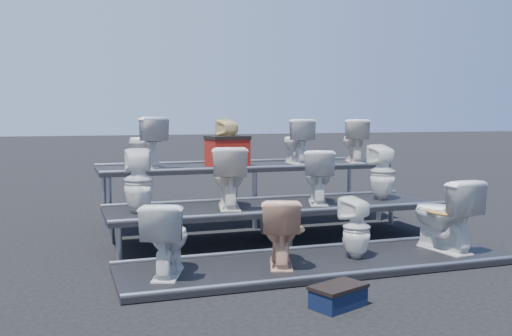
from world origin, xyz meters
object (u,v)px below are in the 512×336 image
object	(u,v)px
toilet_5	(229,177)
toilet_9	(229,142)
toilet_10	(296,141)
toilet_8	(145,143)
step_stool	(338,298)
toilet_4	(139,181)
toilet_2	(356,228)
toilet_11	(354,141)
red_crate	(227,153)
toilet_0	(167,238)
toilet_3	(444,214)
toilet_7	(382,172)
toilet_1	(280,231)
toilet_6	(318,176)

from	to	relation	value
toilet_5	toilet_9	bearing A→B (deg)	-93.74
toilet_10	toilet_8	bearing A→B (deg)	3.16
toilet_5	step_stool	xyz separation A→B (m)	(0.23, -2.51, -0.76)
toilet_4	toilet_8	xyz separation A→B (m)	(0.26, 1.30, 0.38)
toilet_2	toilet_5	bearing A→B (deg)	-70.40
toilet_4	toilet_8	distance (m)	1.38
toilet_11	red_crate	distance (m)	2.09
toilet_0	toilet_5	world-z (taller)	toilet_5
toilet_3	toilet_8	bearing A→B (deg)	-48.37
toilet_7	toilet_9	world-z (taller)	toilet_9
toilet_0	toilet_3	distance (m)	3.15
toilet_7	red_crate	bearing A→B (deg)	-35.52
toilet_1	toilet_9	size ratio (longest dim) A/B	1.03
toilet_9	toilet_3	bearing A→B (deg)	113.72
toilet_6	step_stool	distance (m)	2.79
toilet_8	toilet_1	bearing A→B (deg)	92.67
toilet_2	toilet_6	world-z (taller)	toilet_6
toilet_6	toilet_11	size ratio (longest dim) A/B	1.04
toilet_5	toilet_6	size ratio (longest dim) A/B	1.09
toilet_0	toilet_2	world-z (taller)	toilet_0
toilet_5	toilet_11	bearing A→B (deg)	-139.35
toilet_9	red_crate	distance (m)	0.17
step_stool	toilet_6	bearing A→B (deg)	47.42
toilet_2	toilet_5	world-z (taller)	toilet_5
toilet_7	toilet_10	xyz separation A→B (m)	(-0.71, 1.30, 0.37)
toilet_2	toilet_10	world-z (taller)	toilet_10
toilet_1	toilet_2	xyz separation A→B (m)	(0.87, 0.00, -0.02)
toilet_3	toilet_7	distance (m)	1.35
toilet_4	toilet_5	size ratio (longest dim) A/B	0.98
toilet_5	toilet_10	bearing A→B (deg)	-125.53
red_crate	step_stool	distance (m)	3.86
toilet_3	toilet_11	world-z (taller)	toilet_11
toilet_0	toilet_6	bearing A→B (deg)	-128.75
toilet_7	toilet_9	distance (m)	2.23
toilet_5	toilet_6	bearing A→B (deg)	-167.61
toilet_9	step_stool	size ratio (longest dim) A/B	1.53
toilet_5	toilet_6	xyz separation A→B (m)	(1.19, 0.00, -0.03)
toilet_11	toilet_7	bearing A→B (deg)	96.48
toilet_1	toilet_4	bearing A→B (deg)	-26.60
toilet_2	red_crate	xyz separation A→B (m)	(-0.72, 2.53, 0.66)
toilet_5	toilet_8	distance (m)	1.59
toilet_11	red_crate	size ratio (longest dim) A/B	1.24
toilet_9	toilet_11	world-z (taller)	toilet_9
toilet_3	toilet_11	size ratio (longest dim) A/B	1.23
toilet_3	toilet_6	size ratio (longest dim) A/B	1.18
toilet_0	step_stool	size ratio (longest dim) A/B	1.62
toilet_0	toilet_4	xyz separation A→B (m)	(-0.10, 1.30, 0.41)
toilet_8	step_stool	distance (m)	4.11
toilet_4	toilet_6	size ratio (longest dim) A/B	1.07
toilet_5	toilet_8	size ratio (longest dim) A/B	1.07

